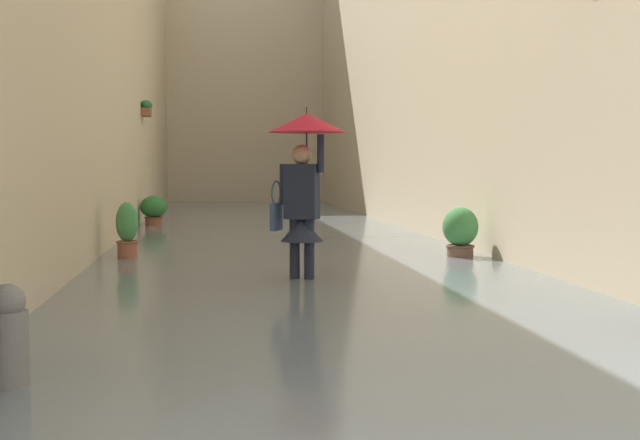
{
  "coord_description": "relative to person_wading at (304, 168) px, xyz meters",
  "views": [
    {
      "loc": [
        1.17,
        2.34,
        1.48
      ],
      "look_at": [
        0.06,
        -6.4,
        0.9
      ],
      "focal_mm": 47.2,
      "sensor_mm": 36.0,
      "label": 1
    }
  ],
  "objects": [
    {
      "name": "ground_plane",
      "position": [
        -0.13,
        -6.74,
        -1.45
      ],
      "size": [
        70.5,
        70.5,
        0.0
      ],
      "primitive_type": "plane",
      "color": "#605B56"
    },
    {
      "name": "flood_water",
      "position": [
        -0.13,
        -6.74,
        -1.37
      ],
      "size": [
        6.41,
        34.2,
        0.15
      ],
      "primitive_type": "cube",
      "color": "slate",
      "rests_on": "ground_plane"
    },
    {
      "name": "building_facade_right",
      "position": [
        3.58,
        -6.74,
        2.66
      ],
      "size": [
        2.04,
        32.2,
        8.22
      ],
      "color": "beige",
      "rests_on": "ground_plane"
    },
    {
      "name": "building_facade_far",
      "position": [
        -0.13,
        -21.74,
        4.38
      ],
      "size": [
        9.21,
        1.8,
        11.66
      ],
      "primitive_type": "cube",
      "color": "beige",
      "rests_on": "ground_plane"
    },
    {
      "name": "person_wading",
      "position": [
        0.0,
        0.0,
        0.0
      ],
      "size": [
        0.91,
        0.91,
        2.15
      ],
      "color": "#4C4233",
      "rests_on": "ground_plane"
    },
    {
      "name": "potted_plant_mid_left",
      "position": [
        -2.51,
        -2.11,
        -0.96
      ],
      "size": [
        0.52,
        0.52,
        0.87
      ],
      "color": "brown",
      "rests_on": "ground_plane"
    },
    {
      "name": "potted_plant_mid_right",
      "position": [
        2.28,
        -2.55,
        -0.95
      ],
      "size": [
        0.32,
        0.32,
        0.95
      ],
      "color": "#9E563D",
      "rests_on": "ground_plane"
    },
    {
      "name": "potted_plant_far_right",
      "position": [
        2.36,
        -9.07,
        -0.97
      ],
      "size": [
        0.59,
        0.59,
        0.8
      ],
      "color": "brown",
      "rests_on": "ground_plane"
    },
    {
      "name": "mooring_bollard",
      "position": [
        2.27,
        4.52,
        -1.06
      ],
      "size": [
        0.24,
        0.24,
        0.77
      ],
      "color": "slate",
      "rests_on": "ground_plane"
    }
  ]
}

